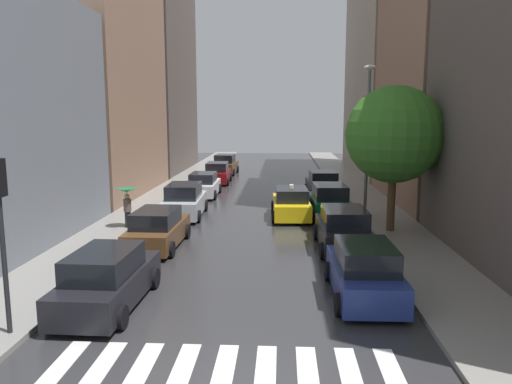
{
  "coord_description": "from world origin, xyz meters",
  "views": [
    {
      "loc": [
        1.21,
        -8.54,
        5.48
      ],
      "look_at": [
        -0.28,
        19.71,
        0.95
      ],
      "focal_mm": 34.4,
      "sensor_mm": 36.0,
      "label": 1
    }
  ],
  "objects_px": {
    "parked_car_left_second": "(158,229)",
    "parked_car_left_fourth": "(204,185)",
    "lamp_post_right": "(368,132)",
    "parked_car_left_fifth": "(217,174)",
    "pedestrian_near_tree": "(127,199)",
    "street_tree_right": "(394,135)",
    "parked_car_left_sixth": "(225,165)",
    "parked_car_right_third": "(329,202)",
    "parked_car_left_nearest": "(107,280)",
    "parked_car_right_fourth": "(323,185)",
    "parked_car_right_nearest": "(364,272)",
    "taxi_midroad": "(291,204)",
    "parked_car_left_third": "(185,201)",
    "parked_car_right_second": "(343,230)"
  },
  "relations": [
    {
      "from": "parked_car_left_fifth",
      "to": "lamp_post_right",
      "type": "distance_m",
      "value": 16.53
    },
    {
      "from": "street_tree_right",
      "to": "parked_car_right_nearest",
      "type": "bearing_deg",
      "value": -107.27
    },
    {
      "from": "parked_car_left_fourth",
      "to": "lamp_post_right",
      "type": "xyz_separation_m",
      "value": [
        9.55,
        -6.86,
        3.8
      ]
    },
    {
      "from": "parked_car_left_nearest",
      "to": "parked_car_right_nearest",
      "type": "distance_m",
      "value": 7.52
    },
    {
      "from": "parked_car_left_fifth",
      "to": "street_tree_right",
      "type": "height_order",
      "value": "street_tree_right"
    },
    {
      "from": "pedestrian_near_tree",
      "to": "street_tree_right",
      "type": "height_order",
      "value": "street_tree_right"
    },
    {
      "from": "parked_car_left_nearest",
      "to": "parked_car_right_fourth",
      "type": "height_order",
      "value": "parked_car_right_fourth"
    },
    {
      "from": "parked_car_right_third",
      "to": "parked_car_left_second",
      "type": "bearing_deg",
      "value": 127.28
    },
    {
      "from": "parked_car_left_fifth",
      "to": "pedestrian_near_tree",
      "type": "bearing_deg",
      "value": 170.98
    },
    {
      "from": "parked_car_left_third",
      "to": "parked_car_left_fifth",
      "type": "height_order",
      "value": "parked_car_left_third"
    },
    {
      "from": "parked_car_left_nearest",
      "to": "parked_car_right_fourth",
      "type": "relative_size",
      "value": 1.07
    },
    {
      "from": "parked_car_right_nearest",
      "to": "parked_car_right_third",
      "type": "bearing_deg",
      "value": -0.88
    },
    {
      "from": "parked_car_left_fifth",
      "to": "pedestrian_near_tree",
      "type": "height_order",
      "value": "pedestrian_near_tree"
    },
    {
      "from": "street_tree_right",
      "to": "parked_car_left_fifth",
      "type": "bearing_deg",
      "value": 122.37
    },
    {
      "from": "parked_car_right_third",
      "to": "taxi_midroad",
      "type": "distance_m",
      "value": 2.04
    },
    {
      "from": "parked_car_left_sixth",
      "to": "parked_car_left_fourth",
      "type": "bearing_deg",
      "value": -177.58
    },
    {
      "from": "parked_car_left_second",
      "to": "taxi_midroad",
      "type": "relative_size",
      "value": 1.02
    },
    {
      "from": "parked_car_left_fourth",
      "to": "parked_car_right_third",
      "type": "relative_size",
      "value": 0.98
    },
    {
      "from": "parked_car_left_fifth",
      "to": "parked_car_left_sixth",
      "type": "bearing_deg",
      "value": -0.6
    },
    {
      "from": "parked_car_left_sixth",
      "to": "street_tree_right",
      "type": "distance_m",
      "value": 24.47
    },
    {
      "from": "parked_car_left_second",
      "to": "parked_car_left_fourth",
      "type": "relative_size",
      "value": 1.04
    },
    {
      "from": "parked_car_left_sixth",
      "to": "parked_car_left_fifth",
      "type": "bearing_deg",
      "value": -176.69
    },
    {
      "from": "parked_car_left_second",
      "to": "parked_car_left_sixth",
      "type": "height_order",
      "value": "parked_car_left_sixth"
    },
    {
      "from": "parked_car_right_nearest",
      "to": "parked_car_right_third",
      "type": "height_order",
      "value": "parked_car_right_third"
    },
    {
      "from": "parked_car_right_nearest",
      "to": "parked_car_right_fourth",
      "type": "bearing_deg",
      "value": -1.36
    },
    {
      "from": "parked_car_left_fourth",
      "to": "street_tree_right",
      "type": "relative_size",
      "value": 0.65
    },
    {
      "from": "parked_car_left_third",
      "to": "taxi_midroad",
      "type": "xyz_separation_m",
      "value": [
        5.71,
        -0.01,
        -0.07
      ]
    },
    {
      "from": "pedestrian_near_tree",
      "to": "parked_car_left_third",
      "type": "bearing_deg",
      "value": 24.87
    },
    {
      "from": "parked_car_left_second",
      "to": "pedestrian_near_tree",
      "type": "xyz_separation_m",
      "value": [
        -2.16,
        2.9,
        0.74
      ]
    },
    {
      "from": "pedestrian_near_tree",
      "to": "parked_car_left_fifth",
      "type": "bearing_deg",
      "value": 49.79
    },
    {
      "from": "parked_car_left_second",
      "to": "parked_car_right_third",
      "type": "distance_m",
      "value": 9.95
    },
    {
      "from": "parked_car_left_fifth",
      "to": "parked_car_right_nearest",
      "type": "height_order",
      "value": "parked_car_right_nearest"
    },
    {
      "from": "parked_car_right_second",
      "to": "parked_car_left_sixth",
      "type": "bearing_deg",
      "value": 16.38
    },
    {
      "from": "parked_car_left_fourth",
      "to": "parked_car_left_fifth",
      "type": "bearing_deg",
      "value": -1.62
    },
    {
      "from": "parked_car_left_second",
      "to": "parked_car_right_third",
      "type": "xyz_separation_m",
      "value": [
        7.64,
        6.36,
        0.07
      ]
    },
    {
      "from": "parked_car_left_fifth",
      "to": "parked_car_right_third",
      "type": "xyz_separation_m",
      "value": [
        7.63,
        -12.5,
        0.05
      ]
    },
    {
      "from": "lamp_post_right",
      "to": "parked_car_right_third",
      "type": "bearing_deg",
      "value": 163.2
    },
    {
      "from": "parked_car_left_second",
      "to": "taxi_midroad",
      "type": "height_order",
      "value": "taxi_midroad"
    },
    {
      "from": "parked_car_left_second",
      "to": "parked_car_left_sixth",
      "type": "bearing_deg",
      "value": 1.02
    },
    {
      "from": "parked_car_right_third",
      "to": "lamp_post_right",
      "type": "bearing_deg",
      "value": -109.29
    },
    {
      "from": "street_tree_right",
      "to": "pedestrian_near_tree",
      "type": "bearing_deg",
      "value": -179.97
    },
    {
      "from": "parked_car_right_nearest",
      "to": "pedestrian_near_tree",
      "type": "bearing_deg",
      "value": 49.59
    },
    {
      "from": "parked_car_left_fifth",
      "to": "street_tree_right",
      "type": "bearing_deg",
      "value": -148.89
    },
    {
      "from": "parked_car_left_second",
      "to": "parked_car_left_fourth",
      "type": "xyz_separation_m",
      "value": [
        -0.11,
        12.68,
        -0.01
      ]
    },
    {
      "from": "parked_car_left_sixth",
      "to": "parked_car_left_third",
      "type": "bearing_deg",
      "value": -177.45
    },
    {
      "from": "parked_car_left_fourth",
      "to": "parked_car_left_fifth",
      "type": "height_order",
      "value": "parked_car_left_fifth"
    },
    {
      "from": "parked_car_left_third",
      "to": "parked_car_right_nearest",
      "type": "bearing_deg",
      "value": -147.9
    },
    {
      "from": "parked_car_left_third",
      "to": "parked_car_left_fifth",
      "type": "xyz_separation_m",
      "value": [
        0.1,
        12.73,
        -0.05
      ]
    },
    {
      "from": "lamp_post_right",
      "to": "parked_car_left_fourth",
      "type": "bearing_deg",
      "value": 144.29
    },
    {
      "from": "parked_car_left_third",
      "to": "parked_car_right_third",
      "type": "distance_m",
      "value": 7.74
    }
  ]
}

